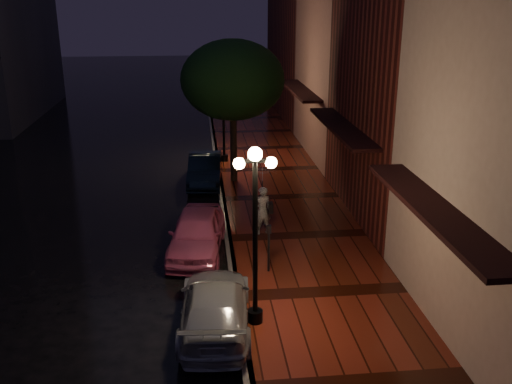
# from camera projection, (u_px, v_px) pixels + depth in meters

# --- Properties ---
(ground) EXTENTS (120.00, 120.00, 0.00)m
(ground) POSITION_uv_depth(u_px,v_px,m) (228.00, 242.00, 18.36)
(ground) COLOR black
(ground) RESTS_ON ground
(sidewalk) EXTENTS (4.50, 60.00, 0.15)m
(sidewalk) POSITION_uv_depth(u_px,v_px,m) (297.00, 237.00, 18.56)
(sidewalk) COLOR #42160B
(sidewalk) RESTS_ON ground
(curb) EXTENTS (0.25, 60.00, 0.15)m
(curb) POSITION_uv_depth(u_px,v_px,m) (228.00, 240.00, 18.34)
(curb) COLOR #595451
(curb) RESTS_ON ground
(storefront_mid) EXTENTS (5.00, 8.00, 11.00)m
(storefront_mid) POSITION_uv_depth(u_px,v_px,m) (430.00, 59.00, 19.13)
(storefront_mid) COLOR #511914
(storefront_mid) RESTS_ON ground
(storefront_far) EXTENTS (5.00, 8.00, 9.00)m
(storefront_far) POSITION_uv_depth(u_px,v_px,m) (362.00, 63.00, 26.98)
(storefront_far) COLOR #8C5951
(storefront_far) RESTS_ON ground
(storefront_extra) EXTENTS (5.00, 12.00, 10.00)m
(storefront_extra) POSITION_uv_depth(u_px,v_px,m) (318.00, 37.00, 36.21)
(storefront_extra) COLOR #511914
(storefront_extra) RESTS_ON ground
(streetlamp_near) EXTENTS (0.96, 0.36, 4.31)m
(streetlamp_near) POSITION_uv_depth(u_px,v_px,m) (255.00, 227.00, 12.85)
(streetlamp_near) COLOR black
(streetlamp_near) RESTS_ON sidewalk
(streetlamp_far) EXTENTS (0.96, 0.36, 4.31)m
(streetlamp_far) POSITION_uv_depth(u_px,v_px,m) (223.00, 109.00, 26.00)
(streetlamp_far) COLOR black
(streetlamp_far) RESTS_ON sidewalk
(street_tree) EXTENTS (4.16, 4.16, 5.80)m
(street_tree) POSITION_uv_depth(u_px,v_px,m) (233.00, 83.00, 22.66)
(street_tree) COLOR black
(street_tree) RESTS_ON sidewalk
(pink_car) EXTENTS (2.04, 4.06, 1.33)m
(pink_car) POSITION_uv_depth(u_px,v_px,m) (197.00, 233.00, 17.42)
(pink_car) COLOR #D35782
(pink_car) RESTS_ON ground
(navy_car) EXTENTS (1.58, 3.88, 1.25)m
(navy_car) POSITION_uv_depth(u_px,v_px,m) (205.00, 169.00, 23.86)
(navy_car) COLOR black
(navy_car) RESTS_ON ground
(silver_car) EXTENTS (1.92, 4.16, 1.18)m
(silver_car) POSITION_uv_depth(u_px,v_px,m) (215.00, 306.00, 13.46)
(silver_car) COLOR #999AA0
(silver_car) RESTS_ON ground
(woman_with_umbrella) EXTENTS (0.93, 0.95, 2.25)m
(woman_with_umbrella) POSITION_uv_depth(u_px,v_px,m) (262.00, 190.00, 18.19)
(woman_with_umbrella) COLOR white
(woman_with_umbrella) RESTS_ON sidewalk
(parking_meter) EXTENTS (0.13, 0.10, 1.40)m
(parking_meter) POSITION_uv_depth(u_px,v_px,m) (269.00, 244.00, 15.86)
(parking_meter) COLOR black
(parking_meter) RESTS_ON sidewalk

